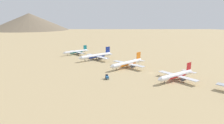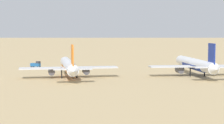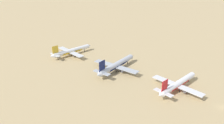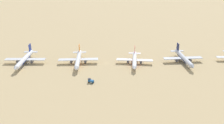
% 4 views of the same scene
% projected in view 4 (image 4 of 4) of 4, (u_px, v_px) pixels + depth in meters
% --- Properties ---
extents(ground_plane, '(1800.00, 1800.00, 0.00)m').
position_uv_depth(ground_plane, '(107.00, 63.00, 250.51)').
color(ground_plane, tan).
extents(parked_jet_1, '(53.37, 43.30, 15.40)m').
position_uv_depth(parked_jet_1, '(25.00, 59.00, 246.83)').
color(parked_jet_1, silver).
rests_on(parked_jet_1, ground).
extents(parked_jet_2, '(52.38, 42.47, 15.12)m').
position_uv_depth(parked_jet_2, '(78.00, 59.00, 246.67)').
color(parked_jet_2, silver).
rests_on(parked_jet_2, ground).
extents(parked_jet_3, '(47.81, 39.01, 13.79)m').
position_uv_depth(parked_jet_3, '(135.00, 60.00, 246.60)').
color(parked_jet_3, white).
rests_on(parked_jet_3, ground).
extents(parked_jet_4, '(52.63, 42.75, 15.18)m').
position_uv_depth(parked_jet_4, '(183.00, 58.00, 250.32)').
color(parked_jet_4, '#B2B7C1').
rests_on(parked_jet_4, ground).
extents(service_truck, '(4.80, 5.70, 3.90)m').
position_uv_depth(service_truck, '(91.00, 81.00, 207.93)').
color(service_truck, '#1E5999').
rests_on(service_truck, ground).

